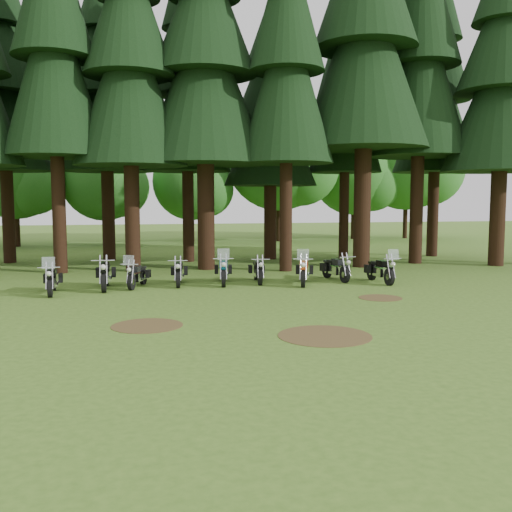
% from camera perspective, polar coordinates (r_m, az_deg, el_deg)
% --- Properties ---
extents(ground, '(120.00, 120.00, 0.00)m').
position_cam_1_polar(ground, '(16.99, -0.87, -5.07)').
color(ground, '#3F661E').
rests_on(ground, ground).
extents(pine_front_3, '(4.32, 4.32, 17.57)m').
position_cam_1_polar(pine_front_3, '(27.03, -19.67, 21.12)').
color(pine_front_3, black).
rests_on(pine_front_3, ground).
extents(pine_front_4, '(4.95, 4.95, 16.33)m').
position_cam_1_polar(pine_front_4, '(26.58, -12.62, 19.92)').
color(pine_front_4, black).
rests_on(pine_front_4, ground).
extents(pine_front_5, '(5.81, 5.81, 16.72)m').
position_cam_1_polar(pine_front_5, '(26.91, -5.17, 20.35)').
color(pine_front_5, black).
rests_on(pine_front_5, ground).
extents(pine_front_6, '(4.15, 4.15, 16.75)m').
position_cam_1_polar(pine_front_6, '(26.23, 3.09, 20.81)').
color(pine_front_6, black).
rests_on(pine_front_6, ground).
extents(pine_front_7, '(5.98, 5.98, 19.41)m').
position_cam_1_polar(pine_front_7, '(28.61, 10.91, 22.74)').
color(pine_front_7, black).
rests_on(pine_front_7, ground).
extents(pine_front_8, '(4.79, 4.79, 18.63)m').
position_cam_1_polar(pine_front_8, '(30.57, 16.19, 20.57)').
color(pine_front_8, black).
rests_on(pine_front_8, ground).
extents(pine_front_9, '(5.44, 5.44, 15.89)m').
position_cam_1_polar(pine_front_9, '(30.44, 23.54, 17.22)').
color(pine_front_9, black).
rests_on(pine_front_9, ground).
extents(pine_back_1, '(4.52, 4.52, 16.22)m').
position_cam_1_polar(pine_back_1, '(31.91, -24.08, 17.00)').
color(pine_back_1, black).
rests_on(pine_back_1, ground).
extents(pine_back_2, '(4.85, 4.85, 16.30)m').
position_cam_1_polar(pine_back_2, '(31.46, -14.89, 17.56)').
color(pine_back_2, black).
rests_on(pine_back_2, ground).
extents(pine_back_3, '(4.35, 4.35, 16.20)m').
position_cam_1_polar(pine_back_3, '(30.16, -6.96, 18.11)').
color(pine_back_3, black).
rests_on(pine_back_3, ground).
extents(pine_back_4, '(4.94, 4.94, 13.78)m').
position_cam_1_polar(pine_back_4, '(30.94, 1.45, 15.10)').
color(pine_back_4, black).
rests_on(pine_back_4, ground).
extents(pine_back_5, '(3.94, 3.94, 16.33)m').
position_cam_1_polar(pine_back_5, '(32.08, 8.99, 17.46)').
color(pine_back_5, black).
rests_on(pine_back_5, ground).
extents(pine_back_6, '(4.59, 4.59, 16.58)m').
position_cam_1_polar(pine_back_6, '(34.30, 17.64, 16.75)').
color(pine_back_6, black).
rests_on(pine_back_6, ground).
extents(decid_2, '(6.72, 6.53, 8.40)m').
position_cam_1_polar(decid_2, '(41.75, -22.60, 7.66)').
color(decid_2, black).
rests_on(decid_2, ground).
extents(decid_3, '(6.12, 5.95, 7.65)m').
position_cam_1_polar(decid_3, '(41.51, -14.63, 7.31)').
color(decid_3, black).
rests_on(decid_3, ground).
extents(decid_4, '(5.93, 5.76, 7.41)m').
position_cam_1_polar(decid_4, '(42.97, -6.09, 7.20)').
color(decid_4, black).
rests_on(decid_4, ground).
extents(decid_5, '(8.45, 8.21, 10.56)m').
position_cam_1_polar(decid_5, '(43.76, 2.87, 9.64)').
color(decid_5, black).
rests_on(decid_5, ground).
extents(decid_6, '(7.06, 6.86, 8.82)m').
position_cam_1_polar(decid_6, '(47.09, 10.22, 8.02)').
color(decid_6, black).
rests_on(decid_6, ground).
extents(decid_7, '(8.44, 8.20, 10.55)m').
position_cam_1_polar(decid_7, '(48.96, 15.36, 9.01)').
color(decid_7, black).
rests_on(decid_7, ground).
extents(dirt_patch_0, '(1.80, 1.80, 0.01)m').
position_cam_1_polar(dirt_patch_0, '(14.68, -10.84, -6.85)').
color(dirt_patch_0, '#4C3D1E').
rests_on(dirt_patch_0, ground).
extents(dirt_patch_1, '(1.40, 1.40, 0.01)m').
position_cam_1_polar(dirt_patch_1, '(18.88, 12.34, -4.11)').
color(dirt_patch_1, '#4C3D1E').
rests_on(dirt_patch_1, ground).
extents(dirt_patch_2, '(2.20, 2.20, 0.01)m').
position_cam_1_polar(dirt_patch_2, '(13.48, 6.89, -7.91)').
color(dirt_patch_2, '#4C3D1E').
rests_on(dirt_patch_2, ground).
extents(motorcycle_0, '(0.41, 2.15, 1.35)m').
position_cam_1_polar(motorcycle_0, '(20.37, -19.75, -2.33)').
color(motorcycle_0, black).
rests_on(motorcycle_0, ground).
extents(motorcycle_1, '(0.34, 2.37, 0.97)m').
position_cam_1_polar(motorcycle_1, '(20.94, -14.86, -1.87)').
color(motorcycle_1, black).
rests_on(motorcycle_1, ground).
extents(motorcycle_2, '(0.88, 1.97, 1.26)m').
position_cam_1_polar(motorcycle_2, '(21.06, -11.78, -1.95)').
color(motorcycle_2, black).
rests_on(motorcycle_2, ground).
extents(motorcycle_3, '(0.40, 2.12, 0.86)m').
position_cam_1_polar(motorcycle_3, '(21.40, -7.73, -1.71)').
color(motorcycle_3, black).
rests_on(motorcycle_3, ground).
extents(motorcycle_4, '(0.63, 2.28, 1.43)m').
position_cam_1_polar(motorcycle_4, '(21.45, -3.28, -1.55)').
color(motorcycle_4, black).
rests_on(motorcycle_4, ground).
extents(motorcycle_5, '(0.39, 2.08, 0.85)m').
position_cam_1_polar(motorcycle_5, '(21.84, 0.20, -1.54)').
color(motorcycle_5, black).
rests_on(motorcycle_5, ground).
extents(motorcycle_6, '(1.02, 2.21, 1.42)m').
position_cam_1_polar(motorcycle_6, '(21.42, 4.82, -1.58)').
color(motorcycle_6, black).
rests_on(motorcycle_6, ground).
extents(motorcycle_7, '(0.41, 2.11, 0.86)m').
position_cam_1_polar(motorcycle_7, '(22.67, 7.96, -1.31)').
color(motorcycle_7, black).
rests_on(motorcycle_7, ground).
extents(motorcycle_8, '(0.41, 2.18, 1.37)m').
position_cam_1_polar(motorcycle_8, '(22.27, 12.33, -1.46)').
color(motorcycle_8, black).
rests_on(motorcycle_8, ground).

